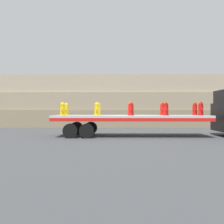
% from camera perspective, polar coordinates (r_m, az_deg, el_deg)
% --- Properties ---
extents(ground_plane, '(120.00, 120.00, 0.00)m').
position_cam_1_polar(ground_plane, '(15.46, 4.30, -5.54)').
color(ground_plane, '#3F4244').
extents(rock_cliff, '(60.00, 3.30, 4.95)m').
position_cam_1_polar(rock_cliff, '(24.47, 3.08, 2.42)').
color(rock_cliff, '#84755B').
rests_on(rock_cliff, ground_plane).
extents(flatbed_trailer, '(9.40, 2.62, 1.29)m').
position_cam_1_polar(flatbed_trailer, '(15.37, 2.08, -1.62)').
color(flatbed_trailer, '#B2B2B7').
rests_on(flatbed_trailer, ground_plane).
extents(fire_hydrant_yellow_near_0, '(0.36, 0.51, 0.78)m').
position_cam_1_polar(fire_hydrant_yellow_near_0, '(15.15, -11.25, 0.66)').
color(fire_hydrant_yellow_near_0, gold).
rests_on(fire_hydrant_yellow_near_0, flatbed_trailer).
extents(fire_hydrant_yellow_far_0, '(0.36, 0.51, 0.78)m').
position_cam_1_polar(fire_hydrant_yellow_far_0, '(16.23, -10.42, 0.64)').
color(fire_hydrant_yellow_far_0, gold).
rests_on(fire_hydrant_yellow_far_0, flatbed_trailer).
extents(fire_hydrant_yellow_near_1, '(0.36, 0.51, 0.78)m').
position_cam_1_polar(fire_hydrant_yellow_near_1, '(14.85, -3.50, 0.68)').
color(fire_hydrant_yellow_near_1, gold).
rests_on(fire_hydrant_yellow_near_1, flatbed_trailer).
extents(fire_hydrant_yellow_far_1, '(0.36, 0.51, 0.78)m').
position_cam_1_polar(fire_hydrant_yellow_far_1, '(15.95, -3.18, 0.65)').
color(fire_hydrant_yellow_far_1, gold).
rests_on(fire_hydrant_yellow_far_1, flatbed_trailer).
extents(fire_hydrant_red_near_2, '(0.36, 0.51, 0.78)m').
position_cam_1_polar(fire_hydrant_red_near_2, '(14.83, 4.43, 0.68)').
color(fire_hydrant_red_near_2, red).
rests_on(fire_hydrant_red_near_2, flatbed_trailer).
extents(fire_hydrant_red_far_2, '(0.36, 0.51, 0.78)m').
position_cam_1_polar(fire_hydrant_red_far_2, '(15.94, 4.19, 0.65)').
color(fire_hydrant_red_far_2, red).
rests_on(fire_hydrant_red_far_2, flatbed_trailer).
extents(fire_hydrant_red_near_3, '(0.36, 0.51, 0.78)m').
position_cam_1_polar(fire_hydrant_red_near_3, '(15.09, 12.22, 0.66)').
color(fire_hydrant_red_near_3, red).
rests_on(fire_hydrant_red_near_3, flatbed_trailer).
extents(fire_hydrant_red_far_3, '(0.36, 0.51, 0.78)m').
position_cam_1_polar(fire_hydrant_red_far_3, '(16.18, 11.46, 0.64)').
color(fire_hydrant_red_far_3, red).
rests_on(fire_hydrant_red_far_3, flatbed_trailer).
extents(fire_hydrant_red_near_4, '(0.36, 0.51, 0.78)m').
position_cam_1_polar(fire_hydrant_red_near_4, '(15.62, 19.62, 0.64)').
color(fire_hydrant_red_near_4, red).
rests_on(fire_hydrant_red_near_4, flatbed_trailer).
extents(fire_hydrant_red_far_4, '(0.36, 0.51, 0.78)m').
position_cam_1_polar(fire_hydrant_red_far_4, '(16.67, 18.40, 0.62)').
color(fire_hydrant_red_far_4, red).
rests_on(fire_hydrant_red_far_4, flatbed_trailer).
extents(cargo_strap_rear, '(0.05, 2.72, 0.01)m').
position_cam_1_polar(cargo_strap_rear, '(15.39, 4.30, 2.20)').
color(cargo_strap_rear, yellow).
rests_on(cargo_strap_rear, fire_hydrant_red_near_2).
extents(cargo_strap_middle, '(0.05, 2.72, 0.01)m').
position_cam_1_polar(cargo_strap_middle, '(15.64, 11.83, 2.16)').
color(cargo_strap_middle, yellow).
rests_on(cargo_strap_middle, fire_hydrant_red_near_3).
extents(cargo_strap_front, '(0.05, 2.72, 0.01)m').
position_cam_1_polar(cargo_strap_front, '(16.15, 18.99, 2.09)').
color(cargo_strap_front, yellow).
rests_on(cargo_strap_front, fire_hydrant_red_near_4).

